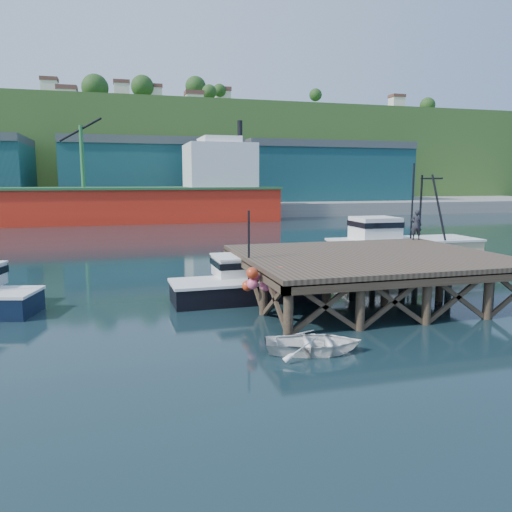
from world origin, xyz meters
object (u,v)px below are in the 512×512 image
object	(u,v)px
dinghy	(314,343)
dockworker	(416,225)
boat_black	(243,283)
trawler	(402,244)

from	to	relation	value
dinghy	dockworker	bearing A→B (deg)	-31.07
boat_black	dockworker	bearing A→B (deg)	14.37
dinghy	dockworker	world-z (taller)	dockworker
boat_black	trawler	world-z (taller)	trawler
boat_black	dinghy	world-z (taller)	boat_black
boat_black	trawler	bearing A→B (deg)	27.03
dockworker	trawler	bearing A→B (deg)	-90.81
boat_black	dinghy	distance (m)	7.87
dinghy	boat_black	bearing A→B (deg)	16.55
dinghy	dockworker	distance (m)	15.63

